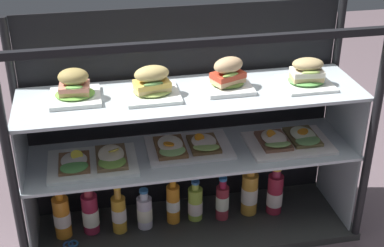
# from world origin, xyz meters

# --- Properties ---
(ground_plane) EXTENTS (6.00, 6.00, 0.02)m
(ground_plane) POSITION_xyz_m (0.00, 0.00, -0.01)
(ground_plane) COLOR #604F55
(ground_plane) RESTS_ON ground
(case_base_deck) EXTENTS (1.37, 0.41, 0.03)m
(case_base_deck) POSITION_xyz_m (0.00, 0.00, 0.02)
(case_base_deck) COLOR #2F312F
(case_base_deck) RESTS_ON ground
(case_frame) EXTENTS (1.37, 0.41, 0.94)m
(case_frame) POSITION_xyz_m (0.00, 0.12, 0.51)
(case_frame) COLOR black
(case_frame) RESTS_ON ground
(riser_lower_tier) EXTENTS (1.30, 0.34, 0.35)m
(riser_lower_tier) POSITION_xyz_m (0.00, 0.00, 0.21)
(riser_lower_tier) COLOR silver
(riser_lower_tier) RESTS_ON case_base_deck
(shelf_lower_glass) EXTENTS (1.32, 0.36, 0.01)m
(shelf_lower_glass) POSITION_xyz_m (0.00, 0.00, 0.39)
(shelf_lower_glass) COLOR silver
(shelf_lower_glass) RESTS_ON riser_lower_tier
(riser_upper_tier) EXTENTS (1.30, 0.34, 0.25)m
(riser_upper_tier) POSITION_xyz_m (0.00, 0.00, 0.52)
(riser_upper_tier) COLOR silver
(riser_upper_tier) RESTS_ON shelf_lower_glass
(shelf_upper_glass) EXTENTS (1.32, 0.36, 0.01)m
(shelf_upper_glass) POSITION_xyz_m (0.00, 0.00, 0.65)
(shelf_upper_glass) COLOR silver
(shelf_upper_glass) RESTS_ON riser_upper_tier
(plated_roll_sandwich_near_left_corner) EXTENTS (0.18, 0.18, 0.12)m
(plated_roll_sandwich_near_left_corner) POSITION_xyz_m (-0.43, 0.03, 0.70)
(plated_roll_sandwich_near_left_corner) COLOR white
(plated_roll_sandwich_near_left_corner) RESTS_ON shelf_upper_glass
(plated_roll_sandwich_mid_right) EXTENTS (0.20, 0.20, 0.12)m
(plated_roll_sandwich_mid_right) POSITION_xyz_m (-0.15, 0.01, 0.70)
(plated_roll_sandwich_mid_right) COLOR white
(plated_roll_sandwich_mid_right) RESTS_ON shelf_upper_glass
(plated_roll_sandwich_far_right) EXTENTS (0.18, 0.18, 0.13)m
(plated_roll_sandwich_far_right) POSITION_xyz_m (0.14, 0.02, 0.71)
(plated_roll_sandwich_far_right) COLOR white
(plated_roll_sandwich_far_right) RESTS_ON shelf_upper_glass
(plated_roll_sandwich_far_left) EXTENTS (0.19, 0.19, 0.11)m
(plated_roll_sandwich_far_left) POSITION_xyz_m (0.45, -0.01, 0.70)
(plated_roll_sandwich_far_left) COLOR white
(plated_roll_sandwich_far_left) RESTS_ON shelf_upper_glass
(open_sandwich_tray_center) EXTENTS (0.34, 0.24, 0.06)m
(open_sandwich_tray_center) POSITION_xyz_m (-0.39, -0.02, 0.42)
(open_sandwich_tray_center) COLOR white
(open_sandwich_tray_center) RESTS_ON shelf_lower_glass
(open_sandwich_tray_far_right) EXTENTS (0.34, 0.24, 0.06)m
(open_sandwich_tray_far_right) POSITION_xyz_m (-0.02, 0.02, 0.41)
(open_sandwich_tray_far_right) COLOR white
(open_sandwich_tray_far_right) RESTS_ON shelf_lower_glass
(open_sandwich_tray_near_left_corner) EXTENTS (0.34, 0.24, 0.06)m
(open_sandwich_tray_near_left_corner) POSITION_xyz_m (0.40, -0.02, 0.41)
(open_sandwich_tray_near_left_corner) COLOR white
(open_sandwich_tray_near_left_corner) RESTS_ON shelf_lower_glass
(juice_bottle_front_left_end) EXTENTS (0.07, 0.07, 0.24)m
(juice_bottle_front_left_end) POSITION_xyz_m (-0.54, 0.04, 0.13)
(juice_bottle_front_left_end) COLOR orange
(juice_bottle_front_left_end) RESTS_ON case_base_deck
(juice_bottle_front_right_end) EXTENTS (0.07, 0.07, 0.24)m
(juice_bottle_front_right_end) POSITION_xyz_m (-0.42, 0.05, 0.13)
(juice_bottle_front_right_end) COLOR #9D223E
(juice_bottle_front_right_end) RESTS_ON case_base_deck
(juice_bottle_front_second) EXTENTS (0.06, 0.06, 0.23)m
(juice_bottle_front_second) POSITION_xyz_m (-0.31, 0.02, 0.12)
(juice_bottle_front_second) COLOR gold
(juice_bottle_front_second) RESTS_ON case_base_deck
(juice_bottle_front_middle) EXTENTS (0.07, 0.07, 0.19)m
(juice_bottle_front_middle) POSITION_xyz_m (-0.20, 0.03, 0.11)
(juice_bottle_front_middle) COLOR white
(juice_bottle_front_middle) RESTS_ON case_base_deck
(juice_bottle_near_post) EXTENTS (0.06, 0.06, 0.24)m
(juice_bottle_near_post) POSITION_xyz_m (-0.07, 0.04, 0.13)
(juice_bottle_near_post) COLOR orange
(juice_bottle_near_post) RESTS_ON case_base_deck
(juice_bottle_front_fourth) EXTENTS (0.06, 0.06, 0.19)m
(juice_bottle_front_fourth) POSITION_xyz_m (0.02, 0.05, 0.11)
(juice_bottle_front_fourth) COLOR #AFCF47
(juice_bottle_front_fourth) RESTS_ON case_base_deck
(juice_bottle_back_left) EXTENTS (0.06, 0.06, 0.21)m
(juice_bottle_back_left) POSITION_xyz_m (0.14, 0.03, 0.12)
(juice_bottle_back_left) COLOR #992C38
(juice_bottle_back_left) RESTS_ON case_base_deck
(juice_bottle_tucked_behind) EXTENTS (0.07, 0.07, 0.25)m
(juice_bottle_tucked_behind) POSITION_xyz_m (0.27, 0.04, 0.14)
(juice_bottle_tucked_behind) COLOR gold
(juice_bottle_tucked_behind) RESTS_ON case_base_deck
(juice_bottle_back_right) EXTENTS (0.07, 0.07, 0.23)m
(juice_bottle_back_right) POSITION_xyz_m (0.38, 0.02, 0.13)
(juice_bottle_back_right) COLOR #A02238
(juice_bottle_back_right) RESTS_ON case_base_deck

